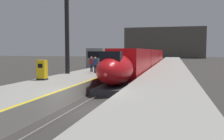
# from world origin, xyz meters

# --- Properties ---
(ground_plane) EXTENTS (260.00, 260.00, 0.00)m
(ground_plane) POSITION_xyz_m (0.00, 0.00, 0.00)
(ground_plane) COLOR #33302D
(platform_left) EXTENTS (4.80, 110.00, 1.05)m
(platform_left) POSITION_xyz_m (-4.05, 24.75, 0.53)
(platform_left) COLOR gray
(platform_left) RESTS_ON ground
(platform_right) EXTENTS (4.80, 110.00, 1.05)m
(platform_right) POSITION_xyz_m (4.05, 24.75, 0.53)
(platform_right) COLOR gray
(platform_right) RESTS_ON ground
(platform_left_safety_stripe) EXTENTS (0.20, 107.80, 0.01)m
(platform_left_safety_stripe) POSITION_xyz_m (-1.77, 24.75, 1.05)
(platform_left_safety_stripe) COLOR yellow
(platform_left_safety_stripe) RESTS_ON platform_left
(rail_main_left) EXTENTS (0.08, 110.00, 0.12)m
(rail_main_left) POSITION_xyz_m (-0.75, 27.50, 0.06)
(rail_main_left) COLOR slate
(rail_main_left) RESTS_ON ground
(rail_main_right) EXTENTS (0.08, 110.00, 0.12)m
(rail_main_right) POSITION_xyz_m (0.75, 27.50, 0.06)
(rail_main_right) COLOR slate
(rail_main_right) RESTS_ON ground
(rail_secondary_left) EXTENTS (0.08, 110.00, 0.12)m
(rail_secondary_left) POSITION_xyz_m (-8.85, 27.50, 0.06)
(rail_secondary_left) COLOR slate
(rail_secondary_left) RESTS_ON ground
(rail_secondary_right) EXTENTS (0.08, 110.00, 0.12)m
(rail_secondary_right) POSITION_xyz_m (-7.35, 27.50, 0.06)
(rail_secondary_right) COLOR slate
(rail_secondary_right) RESTS_ON ground
(highspeed_train_main) EXTENTS (2.92, 56.37, 3.60)m
(highspeed_train_main) POSITION_xyz_m (0.00, 31.09, 1.96)
(highspeed_train_main) COLOR #B20F14
(highspeed_train_main) RESTS_ON ground
(regional_train_adjacent) EXTENTS (2.85, 36.60, 3.80)m
(regional_train_adjacent) POSITION_xyz_m (-8.10, 43.96, 2.13)
(regional_train_adjacent) COLOR gray
(regional_train_adjacent) RESTS_ON ground
(station_column_mid) EXTENTS (4.00, 0.68, 9.40)m
(station_column_mid) POSITION_xyz_m (-5.90, 10.33, 6.69)
(station_column_mid) COLOR black
(station_column_mid) RESTS_ON platform_left
(passenger_near_edge) EXTENTS (0.33, 0.54, 1.69)m
(passenger_near_edge) POSITION_xyz_m (-3.59, 21.50, 2.04)
(passenger_near_edge) COLOR #23232D
(passenger_near_edge) RESTS_ON platform_left
(passenger_mid_platform) EXTENTS (0.56, 0.28, 1.69)m
(passenger_mid_platform) POSITION_xyz_m (-4.14, 12.79, 2.04)
(passenger_mid_platform) COLOR #23232D
(passenger_mid_platform) RESTS_ON platform_left
(passenger_far_waiting) EXTENTS (0.41, 0.47, 1.69)m
(passenger_far_waiting) POSITION_xyz_m (-3.25, 11.35, 2.04)
(passenger_far_waiting) COLOR #23232D
(passenger_far_waiting) RESTS_ON platform_left
(rolling_suitcase) EXTENTS (0.40, 0.22, 0.98)m
(rolling_suitcase) POSITION_xyz_m (-4.13, 21.30, 1.35)
(rolling_suitcase) COLOR brown
(rolling_suitcase) RESTS_ON platform_left
(ticket_machine_yellow) EXTENTS (0.76, 0.62, 1.60)m
(ticket_machine_yellow) POSITION_xyz_m (-5.55, 4.65, 1.79)
(ticket_machine_yellow) COLOR yellow
(ticket_machine_yellow) RESTS_ON platform_left
(terminus_back_wall) EXTENTS (36.00, 2.00, 14.00)m
(terminus_back_wall) POSITION_xyz_m (0.00, 102.00, 7.00)
(terminus_back_wall) COLOR #4C4742
(terminus_back_wall) RESTS_ON ground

